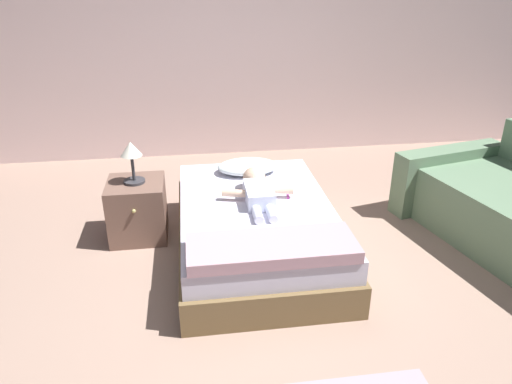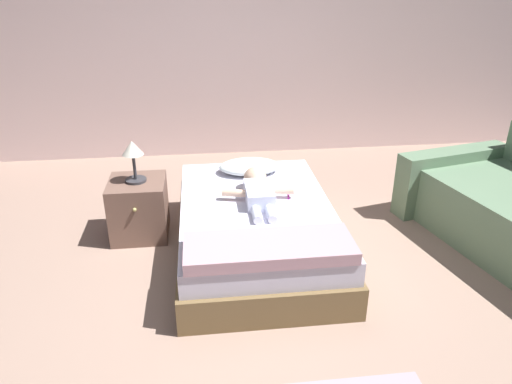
{
  "view_description": "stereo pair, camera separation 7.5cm",
  "coord_description": "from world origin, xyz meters",
  "px_view_note": "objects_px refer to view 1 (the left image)",
  "views": [
    {
      "loc": [
        -0.33,
        -2.36,
        1.95
      ],
      "look_at": [
        0.12,
        0.74,
        0.5
      ],
      "focal_mm": 33.67,
      "sensor_mm": 36.0,
      "label": 1
    },
    {
      "loc": [
        -0.25,
        -2.37,
        1.95
      ],
      "look_at": [
        0.12,
        0.74,
        0.5
      ],
      "focal_mm": 33.67,
      "sensor_mm": 36.0,
      "label": 2
    }
  ],
  "objects_px": {
    "pillow": "(248,166)",
    "toothbrush": "(288,193)",
    "lamp": "(131,155)",
    "baby": "(258,190)",
    "bed": "(256,229)",
    "nightstand": "(138,209)"
  },
  "relations": [
    {
      "from": "pillow",
      "to": "nightstand",
      "type": "height_order",
      "value": "pillow"
    },
    {
      "from": "pillow",
      "to": "nightstand",
      "type": "xyz_separation_m",
      "value": [
        -0.91,
        -0.24,
        -0.22
      ]
    },
    {
      "from": "bed",
      "to": "baby",
      "type": "bearing_deg",
      "value": 74.88
    },
    {
      "from": "bed",
      "to": "lamp",
      "type": "height_order",
      "value": "lamp"
    },
    {
      "from": "pillow",
      "to": "lamp",
      "type": "xyz_separation_m",
      "value": [
        -0.91,
        -0.24,
        0.24
      ]
    },
    {
      "from": "toothbrush",
      "to": "lamp",
      "type": "bearing_deg",
      "value": 168.7
    },
    {
      "from": "bed",
      "to": "lamp",
      "type": "distance_m",
      "value": 1.09
    },
    {
      "from": "bed",
      "to": "toothbrush",
      "type": "distance_m",
      "value": 0.37
    },
    {
      "from": "bed",
      "to": "nightstand",
      "type": "relative_size",
      "value": 3.8
    },
    {
      "from": "baby",
      "to": "toothbrush",
      "type": "height_order",
      "value": "baby"
    },
    {
      "from": "bed",
      "to": "nightstand",
      "type": "bearing_deg",
      "value": 157.5
    },
    {
      "from": "nightstand",
      "to": "toothbrush",
      "type": "bearing_deg",
      "value": -11.3
    },
    {
      "from": "baby",
      "to": "lamp",
      "type": "height_order",
      "value": "lamp"
    },
    {
      "from": "lamp",
      "to": "baby",
      "type": "bearing_deg",
      "value": -16.33
    },
    {
      "from": "pillow",
      "to": "bed",
      "type": "bearing_deg",
      "value": -91.55
    },
    {
      "from": "baby",
      "to": "nightstand",
      "type": "distance_m",
      "value": 0.98
    },
    {
      "from": "bed",
      "to": "lamp",
      "type": "bearing_deg",
      "value": 157.49
    },
    {
      "from": "bed",
      "to": "nightstand",
      "type": "height_order",
      "value": "nightstand"
    },
    {
      "from": "pillow",
      "to": "baby",
      "type": "relative_size",
      "value": 0.74
    },
    {
      "from": "nightstand",
      "to": "lamp",
      "type": "relative_size",
      "value": 1.43
    },
    {
      "from": "toothbrush",
      "to": "nightstand",
      "type": "distance_m",
      "value": 1.19
    },
    {
      "from": "pillow",
      "to": "toothbrush",
      "type": "height_order",
      "value": "pillow"
    }
  ]
}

